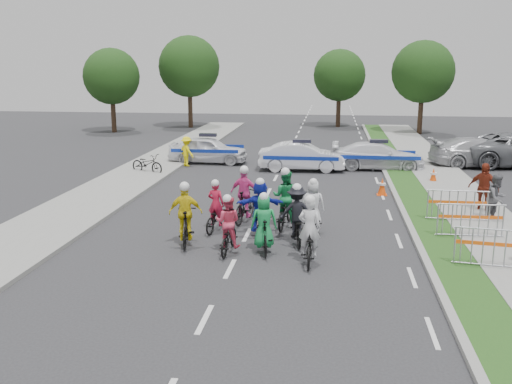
# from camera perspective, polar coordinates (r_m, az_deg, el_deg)

# --- Properties ---
(ground) EXTENTS (90.00, 90.00, 0.00)m
(ground) POSITION_cam_1_polar(r_m,az_deg,el_deg) (14.91, -2.62, -7.69)
(ground) COLOR #28282B
(ground) RESTS_ON ground
(curb_right) EXTENTS (0.20, 60.00, 0.12)m
(curb_right) POSITION_cam_1_polar(r_m,az_deg,el_deg) (19.61, 14.92, -2.88)
(curb_right) COLOR gray
(curb_right) RESTS_ON ground
(grass_strip) EXTENTS (1.20, 60.00, 0.11)m
(grass_strip) POSITION_cam_1_polar(r_m,az_deg,el_deg) (19.71, 16.94, -2.94)
(grass_strip) COLOR #1C4817
(grass_strip) RESTS_ON ground
(sidewalk_right) EXTENTS (2.40, 60.00, 0.13)m
(sidewalk_right) POSITION_cam_1_polar(r_m,az_deg,el_deg) (20.09, 22.01, -3.01)
(sidewalk_right) COLOR gray
(sidewalk_right) RESTS_ON ground
(sidewalk_left) EXTENTS (3.00, 60.00, 0.13)m
(sidewalk_left) POSITION_cam_1_polar(r_m,az_deg,el_deg) (21.42, -17.55, -1.71)
(sidewalk_left) COLOR gray
(sidewalk_left) RESTS_ON ground
(rider_0) EXTENTS (0.67, 1.85, 1.88)m
(rider_0) POSITION_cam_1_polar(r_m,az_deg,el_deg) (15.24, 5.35, -4.80)
(rider_0) COLOR black
(rider_0) RESTS_ON ground
(rider_1) EXTENTS (0.81, 1.72, 1.75)m
(rider_1) POSITION_cam_1_polar(r_m,az_deg,el_deg) (15.94, 0.81, -3.71)
(rider_1) COLOR black
(rider_1) RESTS_ON ground
(rider_2) EXTENTS (0.73, 1.69, 1.70)m
(rider_2) POSITION_cam_1_polar(r_m,az_deg,el_deg) (15.97, -2.80, -3.88)
(rider_2) COLOR black
(rider_2) RESTS_ON ground
(rider_3) EXTENTS (1.01, 1.88, 1.92)m
(rider_3) POSITION_cam_1_polar(r_m,az_deg,el_deg) (16.66, -7.00, -2.89)
(rider_3) COLOR black
(rider_3) RESTS_ON ground
(rider_4) EXTENTS (1.10, 1.87, 1.83)m
(rider_4) POSITION_cam_1_polar(r_m,az_deg,el_deg) (16.77, 4.08, -2.81)
(rider_4) COLOR black
(rider_4) RESTS_ON ground
(rider_5) EXTENTS (1.52, 1.81, 1.84)m
(rider_5) POSITION_cam_1_polar(r_m,az_deg,el_deg) (17.43, 0.43, -1.96)
(rider_5) COLOR black
(rider_5) RESTS_ON ground
(rider_6) EXTENTS (0.88, 1.72, 1.68)m
(rider_6) POSITION_cam_1_polar(r_m,az_deg,el_deg) (18.08, -4.00, -2.15)
(rider_6) COLOR black
(rider_6) RESTS_ON ground
(rider_7) EXTENTS (0.78, 1.70, 1.75)m
(rider_7) POSITION_cam_1_polar(r_m,az_deg,el_deg) (17.92, 5.70, -1.90)
(rider_7) COLOR black
(rider_7) RESTS_ON ground
(rider_8) EXTENTS (0.91, 2.01, 1.98)m
(rider_8) POSITION_cam_1_polar(r_m,az_deg,el_deg) (18.41, 2.92, -1.31)
(rider_8) COLOR black
(rider_8) RESTS_ON ground
(rider_9) EXTENTS (1.03, 1.90, 1.93)m
(rider_9) POSITION_cam_1_polar(r_m,az_deg,el_deg) (18.94, -1.14, -0.86)
(rider_9) COLOR black
(rider_9) RESTS_ON ground
(police_car_0) EXTENTS (4.17, 1.75, 1.41)m
(police_car_0) POSITION_cam_1_polar(r_m,az_deg,el_deg) (30.36, -4.80, 4.24)
(police_car_0) COLOR white
(police_car_0) RESTS_ON ground
(police_car_1) EXTENTS (4.26, 1.64, 1.38)m
(police_car_1) POSITION_cam_1_polar(r_m,az_deg,el_deg) (28.20, 4.59, 3.55)
(police_car_1) COLOR white
(police_car_1) RESTS_ON ground
(police_car_2) EXTENTS (4.59, 1.90, 1.33)m
(police_car_2) POSITION_cam_1_polar(r_m,az_deg,el_deg) (29.14, 12.11, 3.55)
(police_car_2) COLOR white
(police_car_2) RESTS_ON ground
(civilian_sedan) EXTENTS (5.32, 2.71, 1.48)m
(civilian_sedan) POSITION_cam_1_polar(r_m,az_deg,el_deg) (31.31, 21.53, 3.71)
(civilian_sedan) COLOR #ACADB1
(civilian_sedan) RESTS_ON ground
(spectator_1) EXTENTS (1.01, 0.99, 1.65)m
(spectator_1) POSITION_cam_1_polar(r_m,az_deg,el_deg) (20.48, 22.92, -0.61)
(spectator_1) COLOR #525257
(spectator_1) RESTS_ON ground
(spectator_2) EXTENTS (1.14, 0.93, 1.81)m
(spectator_2) POSITION_cam_1_polar(r_m,az_deg,el_deg) (21.53, 21.78, 0.33)
(spectator_2) COLOR maroon
(spectator_2) RESTS_ON ground
(marshal_hiviz) EXTENTS (1.12, 1.07, 1.53)m
(marshal_hiviz) POSITION_cam_1_polar(r_m,az_deg,el_deg) (29.53, -6.94, 4.06)
(marshal_hiviz) COLOR #FFEB0D
(marshal_hiviz) RESTS_ON ground
(barrier_0) EXTENTS (2.05, 0.76, 1.12)m
(barrier_0) POSITION_cam_1_polar(r_m,az_deg,el_deg) (15.80, 22.69, -5.37)
(barrier_0) COLOR #A5A8AD
(barrier_0) RESTS_ON ground
(barrier_1) EXTENTS (2.02, 0.57, 1.12)m
(barrier_1) POSITION_cam_1_polar(r_m,az_deg,el_deg) (18.24, 20.61, -2.82)
(barrier_1) COLOR #A5A8AD
(barrier_1) RESTS_ON ground
(barrier_2) EXTENTS (2.00, 0.50, 1.12)m
(barrier_2) POSITION_cam_1_polar(r_m,az_deg,el_deg) (19.99, 19.47, -1.41)
(barrier_2) COLOR #A5A8AD
(barrier_2) RESTS_ON ground
(cone_0) EXTENTS (0.40, 0.40, 0.70)m
(cone_0) POSITION_cam_1_polar(r_m,az_deg,el_deg) (23.46, 12.50, 0.51)
(cone_0) COLOR #F24C0C
(cone_0) RESTS_ON ground
(cone_1) EXTENTS (0.40, 0.40, 0.70)m
(cone_1) POSITION_cam_1_polar(r_m,az_deg,el_deg) (26.30, 17.32, 1.55)
(cone_1) COLOR #F24C0C
(cone_1) RESTS_ON ground
(parked_bike) EXTENTS (1.92, 1.28, 0.95)m
(parked_bike) POSITION_cam_1_polar(r_m,az_deg,el_deg) (27.86, -10.84, 2.79)
(parked_bike) COLOR black
(parked_bike) RESTS_ON ground
(tree_0) EXTENTS (4.20, 4.20, 6.30)m
(tree_0) POSITION_cam_1_polar(r_m,az_deg,el_deg) (44.89, -14.26, 11.13)
(tree_0) COLOR #382619
(tree_0) RESTS_ON ground
(tree_1) EXTENTS (4.55, 4.55, 6.82)m
(tree_1) POSITION_cam_1_polar(r_m,az_deg,el_deg) (44.22, 16.36, 11.44)
(tree_1) COLOR #382619
(tree_1) RESTS_ON ground
(tree_3) EXTENTS (4.90, 4.90, 7.35)m
(tree_3) POSITION_cam_1_polar(r_m,az_deg,el_deg) (47.16, -6.69, 12.35)
(tree_3) COLOR #382619
(tree_3) RESTS_ON ground
(tree_4) EXTENTS (4.20, 4.20, 6.30)m
(tree_4) POSITION_cam_1_polar(r_m,az_deg,el_deg) (47.75, 8.34, 11.46)
(tree_4) COLOR #382619
(tree_4) RESTS_ON ground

